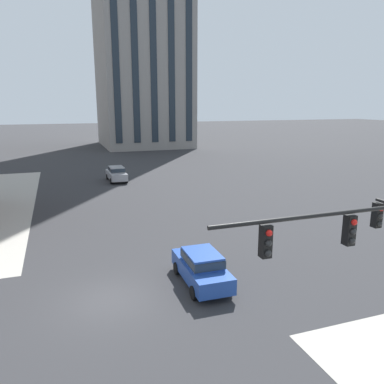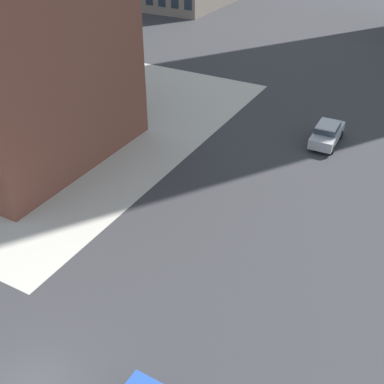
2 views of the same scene
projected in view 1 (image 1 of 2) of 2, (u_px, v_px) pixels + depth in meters
ground_plane at (111, 300)px, 17.11m from camera, size 320.00×320.00×0.00m
traffic_signal_main at (376, 254)px, 11.88m from camera, size 7.32×2.09×6.20m
car_main_southbound_far at (117, 173)px, 43.00m from camera, size 1.98×4.45×1.68m
car_cross_eastbound at (202, 266)px, 18.44m from camera, size 1.96×4.43×1.68m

